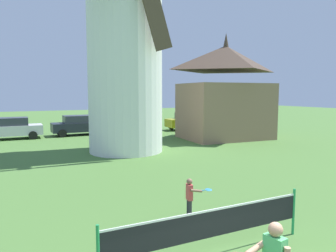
{
  "coord_description": "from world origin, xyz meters",
  "views": [
    {
      "loc": [
        -3.41,
        -3.15,
        3.33
      ],
      "look_at": [
        0.09,
        4.03,
        2.5
      ],
      "focal_mm": 33.94,
      "sensor_mm": 36.0,
      "label": 1
    }
  ],
  "objects_px": {
    "parked_car_black": "(79,125)",
    "tennis_net": "(211,224)",
    "parked_car_silver": "(9,128)",
    "player_far": "(190,195)",
    "parked_car_mustard": "(190,121)",
    "chapel": "(225,94)",
    "parked_car_cream": "(136,123)",
    "windmill": "(125,34)"
  },
  "relations": [
    {
      "from": "player_far",
      "to": "parked_car_silver",
      "type": "xyz_separation_m",
      "value": [
        -4.48,
        18.2,
        0.2
      ]
    },
    {
      "from": "tennis_net",
      "to": "player_far",
      "type": "relative_size",
      "value": 4.4
    },
    {
      "from": "chapel",
      "to": "windmill",
      "type": "bearing_deg",
      "value": -167.12
    },
    {
      "from": "parked_car_mustard",
      "to": "chapel",
      "type": "xyz_separation_m",
      "value": [
        -0.49,
        -5.87,
        2.47
      ]
    },
    {
      "from": "parked_car_cream",
      "to": "parked_car_mustard",
      "type": "relative_size",
      "value": 0.89
    },
    {
      "from": "parked_car_silver",
      "to": "chapel",
      "type": "height_order",
      "value": "chapel"
    },
    {
      "from": "player_far",
      "to": "parked_car_mustard",
      "type": "relative_size",
      "value": 0.24
    },
    {
      "from": "tennis_net",
      "to": "parked_car_cream",
      "type": "bearing_deg",
      "value": 73.97
    },
    {
      "from": "parked_car_cream",
      "to": "parked_car_mustard",
      "type": "distance_m",
      "value": 5.24
    },
    {
      "from": "parked_car_silver",
      "to": "parked_car_cream",
      "type": "height_order",
      "value": "same"
    },
    {
      "from": "tennis_net",
      "to": "windmill",
      "type": "bearing_deg",
      "value": 79.52
    },
    {
      "from": "chapel",
      "to": "parked_car_black",
      "type": "bearing_deg",
      "value": 145.06
    },
    {
      "from": "windmill",
      "to": "parked_car_black",
      "type": "xyz_separation_m",
      "value": [
        -1.11,
        8.37,
        -5.76
      ]
    },
    {
      "from": "player_far",
      "to": "parked_car_silver",
      "type": "relative_size",
      "value": 0.24
    },
    {
      "from": "windmill",
      "to": "parked_car_cream",
      "type": "relative_size",
      "value": 3.53
    },
    {
      "from": "player_far",
      "to": "chapel",
      "type": "xyz_separation_m",
      "value": [
        9.76,
        11.89,
        2.67
      ]
    },
    {
      "from": "player_far",
      "to": "parked_car_mustard",
      "type": "bearing_deg",
      "value": 60.01
    },
    {
      "from": "player_far",
      "to": "parked_car_silver",
      "type": "distance_m",
      "value": 18.75
    },
    {
      "from": "chapel",
      "to": "parked_car_cream",
      "type": "bearing_deg",
      "value": 128.99
    },
    {
      "from": "parked_car_black",
      "to": "chapel",
      "type": "distance_m",
      "value": 11.61
    },
    {
      "from": "parked_car_black",
      "to": "player_far",
      "type": "bearing_deg",
      "value": -91.42
    },
    {
      "from": "tennis_net",
      "to": "parked_car_silver",
      "type": "bearing_deg",
      "value": 100.75
    },
    {
      "from": "parked_car_black",
      "to": "parked_car_silver",
      "type": "bearing_deg",
      "value": -177.86
    },
    {
      "from": "parked_car_black",
      "to": "tennis_net",
      "type": "bearing_deg",
      "value": -93.11
    },
    {
      "from": "parked_car_silver",
      "to": "parked_car_black",
      "type": "xyz_separation_m",
      "value": [
        4.93,
        0.18,
        -0.0
      ]
    },
    {
      "from": "parked_car_black",
      "to": "parked_car_cream",
      "type": "relative_size",
      "value": 1.05
    },
    {
      "from": "parked_car_cream",
      "to": "parked_car_mustard",
      "type": "xyz_separation_m",
      "value": [
        5.24,
        0.01,
        0.0
      ]
    },
    {
      "from": "parked_car_black",
      "to": "parked_car_cream",
      "type": "height_order",
      "value": "same"
    },
    {
      "from": "parked_car_black",
      "to": "parked_car_mustard",
      "type": "relative_size",
      "value": 0.93
    },
    {
      "from": "tennis_net",
      "to": "player_far",
      "type": "height_order",
      "value": "tennis_net"
    },
    {
      "from": "player_far",
      "to": "tennis_net",
      "type": "bearing_deg",
      "value": -108.34
    },
    {
      "from": "player_far",
      "to": "chapel",
      "type": "relative_size",
      "value": 0.14
    },
    {
      "from": "parked_car_silver",
      "to": "chapel",
      "type": "relative_size",
      "value": 0.58
    },
    {
      "from": "parked_car_silver",
      "to": "parked_car_mustard",
      "type": "xyz_separation_m",
      "value": [
        14.73,
        -0.44,
        -0.0
      ]
    },
    {
      "from": "windmill",
      "to": "parked_car_black",
      "type": "height_order",
      "value": "windmill"
    },
    {
      "from": "windmill",
      "to": "player_far",
      "type": "height_order",
      "value": "windmill"
    },
    {
      "from": "parked_car_cream",
      "to": "chapel",
      "type": "bearing_deg",
      "value": -51.01
    },
    {
      "from": "player_far",
      "to": "parked_car_cream",
      "type": "distance_m",
      "value": 18.45
    },
    {
      "from": "windmill",
      "to": "parked_car_mustard",
      "type": "height_order",
      "value": "windmill"
    },
    {
      "from": "windmill",
      "to": "parked_car_cream",
      "type": "height_order",
      "value": "windmill"
    },
    {
      "from": "player_far",
      "to": "parked_car_black",
      "type": "distance_m",
      "value": 18.4
    },
    {
      "from": "windmill",
      "to": "parked_car_silver",
      "type": "xyz_separation_m",
      "value": [
        -6.04,
        8.19,
        -5.75
      ]
    }
  ]
}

